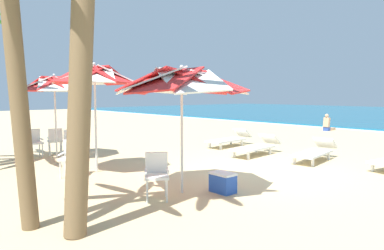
{
  "coord_description": "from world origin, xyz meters",
  "views": [
    {
      "loc": [
        5.24,
        -6.93,
        1.95
      ],
      "look_at": [
        -2.68,
        0.2,
        1.0
      ],
      "focal_mm": 32.14,
      "sensor_mm": 36.0,
      "label": 1
    }
  ],
  "objects": [
    {
      "name": "ground_plane",
      "position": [
        0.0,
        0.0,
        0.0
      ],
      "size": [
        80.0,
        80.0,
        0.0
      ],
      "primitive_type": "plane",
      "color": "#D3B784"
    },
    {
      "name": "beach_umbrella_0",
      "position": [
        0.15,
        -2.61,
        2.18
      ],
      "size": [
        2.65,
        2.65,
        2.51
      ],
      "color": "silver",
      "rests_on": "ground"
    },
    {
      "name": "plastic_chair_0",
      "position": [
        0.13,
        -3.22,
        0.5
      ],
      "size": [
        0.63,
        0.62,
        0.87
      ],
      "color": "white",
      "rests_on": "ground"
    },
    {
      "name": "beach_umbrella_1",
      "position": [
        -2.7,
        -3.02,
        2.39
      ],
      "size": [
        2.12,
        2.12,
        2.74
      ],
      "color": "silver",
      "rests_on": "ground"
    },
    {
      "name": "plastic_chair_1",
      "position": [
        -2.7,
        -3.67,
        0.5
      ],
      "size": [
        0.63,
        0.63,
        0.87
      ],
      "color": "white",
      "rests_on": "ground"
    },
    {
      "name": "beach_umbrella_2",
      "position": [
        -5.27,
        -3.05,
        2.23
      ],
      "size": [
        2.11,
        2.11,
        2.57
      ],
      "color": "silver",
      "rests_on": "ground"
    },
    {
      "name": "plastic_chair_2",
      "position": [
        -5.98,
        -3.48,
        0.5
      ],
      "size": [
        0.5,
        0.47,
        0.87
      ],
      "color": "white",
      "rests_on": "ground"
    },
    {
      "name": "plastic_chair_3",
      "position": [
        -5.03,
        -2.66,
        0.5
      ],
      "size": [
        0.51,
        0.48,
        0.87
      ],
      "color": "white",
      "rests_on": "ground"
    },
    {
      "name": "plastic_chair_4",
      "position": [
        -5.9,
        -2.86,
        0.5
      ],
      "size": [
        0.56,
        0.54,
        0.87
      ],
      "color": "white",
      "rests_on": "ground"
    },
    {
      "name": "sun_lounger_1",
      "position": [
        0.25,
        2.44,
        0.28
      ],
      "size": [
        0.92,
        2.21,
        0.62
      ],
      "color": "white",
      "rests_on": "ground"
    },
    {
      "name": "sun_lounger_2",
      "position": [
        -1.52,
        1.95,
        0.28
      ],
      "size": [
        0.81,
        2.19,
        0.62
      ],
      "color": "white",
      "rests_on": "ground"
    },
    {
      "name": "sun_lounger_3",
      "position": [
        -3.36,
        2.71,
        0.28
      ],
      "size": [
        0.79,
        2.19,
        0.62
      ],
      "color": "white",
      "rests_on": "ground"
    },
    {
      "name": "palm_tree_3",
      "position": [
        0.06,
        -5.53,
        2.8
      ],
      "size": [
        2.86,
        3.1,
        4.14
      ],
      "color": "brown",
      "rests_on": "ground"
    },
    {
      "name": "cooler_box",
      "position": [
        0.67,
        -1.99,
        0.2
      ],
      "size": [
        0.5,
        0.34,
        0.4
      ],
      "color": "blue",
      "rests_on": "ground"
    },
    {
      "name": "beachgoer_seated",
      "position": [
        -3.55,
        10.87,
        0.29
      ],
      "size": [
        0.3,
        0.93,
        0.92
      ],
      "color": "#2D4CA5",
      "rests_on": "ground"
    }
  ]
}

